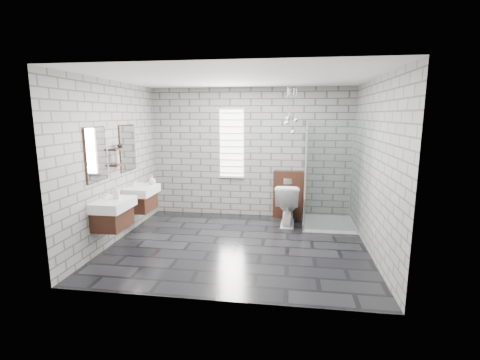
% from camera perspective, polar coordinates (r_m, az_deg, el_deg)
% --- Properties ---
extents(floor, '(4.20, 3.60, 0.02)m').
position_cam_1_polar(floor, '(5.92, -0.35, -10.66)').
color(floor, black).
rests_on(floor, ground).
extents(ceiling, '(4.20, 3.60, 0.02)m').
position_cam_1_polar(ceiling, '(5.55, -0.38, 16.53)').
color(ceiling, white).
rests_on(ceiling, wall_back).
extents(wall_back, '(4.20, 0.02, 2.70)m').
position_cam_1_polar(wall_back, '(7.35, 1.74, 4.46)').
color(wall_back, gray).
rests_on(wall_back, floor).
extents(wall_front, '(4.20, 0.02, 2.70)m').
position_cam_1_polar(wall_front, '(3.82, -4.41, -1.34)').
color(wall_front, gray).
rests_on(wall_front, floor).
extents(wall_left, '(0.02, 3.60, 2.70)m').
position_cam_1_polar(wall_left, '(6.24, -19.91, 2.73)').
color(wall_left, gray).
rests_on(wall_left, floor).
extents(wall_right, '(0.02, 3.60, 2.70)m').
position_cam_1_polar(wall_right, '(5.66, 21.28, 1.88)').
color(wall_right, gray).
rests_on(wall_right, floor).
extents(vanity_left, '(0.47, 0.70, 1.57)m').
position_cam_1_polar(vanity_left, '(5.76, -20.44, -3.96)').
color(vanity_left, '#3C1E12').
rests_on(vanity_left, wall_left).
extents(vanity_right, '(0.47, 0.70, 1.57)m').
position_cam_1_polar(vanity_right, '(6.66, -16.18, -1.78)').
color(vanity_right, '#3C1E12').
rests_on(vanity_right, wall_left).
extents(shelf_lower, '(0.14, 0.30, 0.03)m').
position_cam_1_polar(shelf_lower, '(6.17, -19.45, 2.38)').
color(shelf_lower, '#3C1E12').
rests_on(shelf_lower, wall_left).
extents(shelf_upper, '(0.14, 0.30, 0.03)m').
position_cam_1_polar(shelf_upper, '(6.14, -19.60, 4.79)').
color(shelf_upper, '#3C1E12').
rests_on(shelf_upper, wall_left).
extents(window, '(0.56, 0.05, 1.48)m').
position_cam_1_polar(window, '(7.36, -1.38, 6.04)').
color(window, white).
rests_on(window, wall_back).
extents(cistern_panel, '(0.60, 0.20, 1.00)m').
position_cam_1_polar(cistern_panel, '(7.34, 7.83, -2.37)').
color(cistern_panel, '#3C1E12').
rests_on(cistern_panel, floor).
extents(flush_plate, '(0.18, 0.01, 0.12)m').
position_cam_1_polar(flush_plate, '(7.18, 7.88, -0.23)').
color(flush_plate, silver).
rests_on(flush_plate, cistern_panel).
extents(shower_enclosure, '(1.00, 1.00, 2.03)m').
position_cam_1_polar(shower_enclosure, '(6.87, 13.66, -3.45)').
color(shower_enclosure, white).
rests_on(shower_enclosure, floor).
extents(pendant_cluster, '(0.26, 0.22, 0.93)m').
position_cam_1_polar(pendant_cluster, '(6.83, 8.28, 9.44)').
color(pendant_cluster, silver).
rests_on(pendant_cluster, ceiling).
extents(toilet, '(0.48, 0.82, 0.82)m').
position_cam_1_polar(toilet, '(6.93, 7.78, -3.93)').
color(toilet, white).
rests_on(toilet, floor).
extents(soap_bottle_a, '(0.11, 0.11, 0.20)m').
position_cam_1_polar(soap_bottle_a, '(5.76, -19.66, -1.94)').
color(soap_bottle_a, '#B2B2B2').
rests_on(soap_bottle_a, vanity_left).
extents(soap_bottle_b, '(0.13, 0.13, 0.16)m').
position_cam_1_polar(soap_bottle_b, '(6.75, -14.24, -0.00)').
color(soap_bottle_b, '#B2B2B2').
rests_on(soap_bottle_b, vanity_right).
extents(soap_bottle_c, '(0.08, 0.08, 0.21)m').
position_cam_1_polar(soap_bottle_c, '(6.12, -19.55, 3.48)').
color(soap_bottle_c, '#B2B2B2').
rests_on(soap_bottle_c, shelf_lower).
extents(vase, '(0.11, 0.11, 0.10)m').
position_cam_1_polar(vase, '(6.22, -19.10, 5.48)').
color(vase, '#B2B2B2').
rests_on(vase, shelf_upper).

